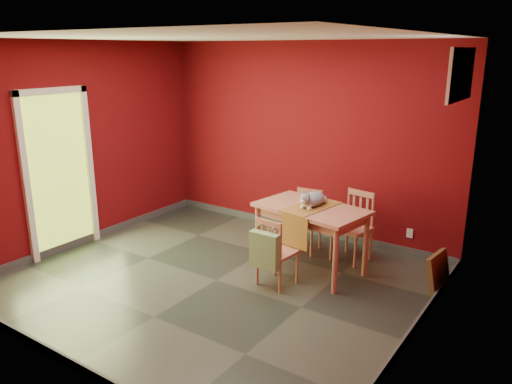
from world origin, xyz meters
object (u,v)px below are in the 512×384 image
Objects in this scene: chair_far_left at (306,220)px; tote_bag at (265,250)px; dining_table at (311,215)px; chair_far_right at (354,226)px; picture_frame at (438,273)px; chair_near at (275,251)px; cat at (313,197)px.

tote_bag is at bearing -80.68° from chair_far_left.
dining_table is 2.91× the size of tote_bag.
picture_frame is (1.14, -0.31, -0.23)m from chair_far_right.
dining_table is at bearing 80.11° from tote_bag.
chair_far_left reaches higher than dining_table.
chair_near is 1.71× the size of tote_bag.
dining_table is 1.71× the size of chair_near.
cat reaches higher than picture_frame.
chair_far_right is 1.93× the size of picture_frame.
chair_far_left is at bearing -174.80° from chair_far_right.
chair_near is at bearing -151.04° from picture_frame.
tote_bag is at bearing -107.65° from chair_far_right.
chair_near reaches higher than picture_frame.
chair_near reaches higher than tote_bag.
chair_near is 1.77× the size of picture_frame.
chair_far_left is at bearing 101.55° from chair_near.
picture_frame is at bearing 34.13° from tote_bag.
chair_near is 0.22m from tote_bag.
chair_near reaches higher than dining_table.
dining_table is at bearing -168.86° from picture_frame.
dining_table is 0.70m from chair_far_left.
chair_far_right is 1.25m from chair_near.
tote_bag is 1.04× the size of picture_frame.
cat reaches higher than dining_table.
tote_bag is (0.22, -1.32, 0.07)m from chair_far_left.
chair_far_right reaches higher than chair_near.
tote_bag is at bearing -99.89° from dining_table.
picture_frame is at bearing 36.04° from cat.
cat reaches higher than chair_far_right.
chair_far_right is 1.90× the size of cat.
tote_bag reaches higher than picture_frame.
dining_table is 0.22m from cat.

